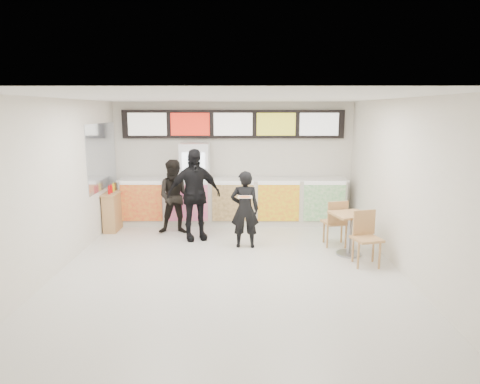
{
  "coord_description": "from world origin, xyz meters",
  "views": [
    {
      "loc": [
        0.21,
        -7.3,
        2.79
      ],
      "look_at": [
        0.18,
        1.2,
        1.16
      ],
      "focal_mm": 32.0,
      "sensor_mm": 36.0,
      "label": 1
    }
  ],
  "objects_px": {
    "customer_mid": "(194,195)",
    "condiment_ledge": "(113,211)",
    "drinks_fridge": "(195,184)",
    "cafe_table": "(350,226)",
    "service_counter": "(233,201)",
    "customer_left": "(176,197)",
    "customer_main": "(245,209)"
  },
  "relations": [
    {
      "from": "service_counter",
      "to": "customer_main",
      "type": "height_order",
      "value": "customer_main"
    },
    {
      "from": "customer_main",
      "to": "condiment_ledge",
      "type": "height_order",
      "value": "customer_main"
    },
    {
      "from": "service_counter",
      "to": "condiment_ledge",
      "type": "distance_m",
      "value": 2.89
    },
    {
      "from": "drinks_fridge",
      "to": "cafe_table",
      "type": "distance_m",
      "value": 4.05
    },
    {
      "from": "customer_left",
      "to": "condiment_ledge",
      "type": "bearing_deg",
      "value": 165.71
    },
    {
      "from": "condiment_ledge",
      "to": "customer_left",
      "type": "bearing_deg",
      "value": -10.16
    },
    {
      "from": "customer_main",
      "to": "drinks_fridge",
      "type": "bearing_deg",
      "value": -56.72
    },
    {
      "from": "customer_main",
      "to": "condiment_ledge",
      "type": "bearing_deg",
      "value": -21.78
    },
    {
      "from": "customer_left",
      "to": "customer_mid",
      "type": "height_order",
      "value": "customer_mid"
    },
    {
      "from": "customer_left",
      "to": "cafe_table",
      "type": "height_order",
      "value": "customer_left"
    },
    {
      "from": "service_counter",
      "to": "customer_main",
      "type": "bearing_deg",
      "value": -81.68
    },
    {
      "from": "customer_main",
      "to": "customer_left",
      "type": "distance_m",
      "value": 1.87
    },
    {
      "from": "customer_main",
      "to": "condiment_ledge",
      "type": "xyz_separation_m",
      "value": [
        -3.1,
        1.29,
        -0.34
      ]
    },
    {
      "from": "cafe_table",
      "to": "service_counter",
      "type": "bearing_deg",
      "value": 119.3
    },
    {
      "from": "service_counter",
      "to": "drinks_fridge",
      "type": "distance_m",
      "value": 1.03
    },
    {
      "from": "cafe_table",
      "to": "condiment_ledge",
      "type": "xyz_separation_m",
      "value": [
        -5.14,
        1.77,
        -0.12
      ]
    },
    {
      "from": "service_counter",
      "to": "cafe_table",
      "type": "relative_size",
      "value": 3.18
    },
    {
      "from": "service_counter",
      "to": "drinks_fridge",
      "type": "bearing_deg",
      "value": 179.01
    },
    {
      "from": "service_counter",
      "to": "cafe_table",
      "type": "bearing_deg",
      "value": -45.57
    },
    {
      "from": "customer_main",
      "to": "service_counter",
      "type": "bearing_deg",
      "value": -80.85
    },
    {
      "from": "condiment_ledge",
      "to": "drinks_fridge",
      "type": "bearing_deg",
      "value": 18.1
    },
    {
      "from": "service_counter",
      "to": "customer_left",
      "type": "height_order",
      "value": "customer_left"
    },
    {
      "from": "drinks_fridge",
      "to": "cafe_table",
      "type": "height_order",
      "value": "drinks_fridge"
    },
    {
      "from": "service_counter",
      "to": "customer_mid",
      "type": "xyz_separation_m",
      "value": [
        -0.82,
        -1.34,
        0.42
      ]
    },
    {
      "from": "drinks_fridge",
      "to": "cafe_table",
      "type": "xyz_separation_m",
      "value": [
        3.25,
        -2.38,
        -0.42
      ]
    },
    {
      "from": "customer_left",
      "to": "condiment_ledge",
      "type": "xyz_separation_m",
      "value": [
        -1.53,
        0.27,
        -0.39
      ]
    },
    {
      "from": "customer_mid",
      "to": "condiment_ledge",
      "type": "distance_m",
      "value": 2.2
    },
    {
      "from": "drinks_fridge",
      "to": "customer_mid",
      "type": "xyz_separation_m",
      "value": [
        0.11,
        -1.36,
        -0.01
      ]
    },
    {
      "from": "service_counter",
      "to": "cafe_table",
      "type": "height_order",
      "value": "service_counter"
    },
    {
      "from": "customer_left",
      "to": "customer_mid",
      "type": "relative_size",
      "value": 0.85
    },
    {
      "from": "cafe_table",
      "to": "condiment_ledge",
      "type": "bearing_deg",
      "value": 145.91
    },
    {
      "from": "customer_left",
      "to": "condiment_ledge",
      "type": "relative_size",
      "value": 1.58
    }
  ]
}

